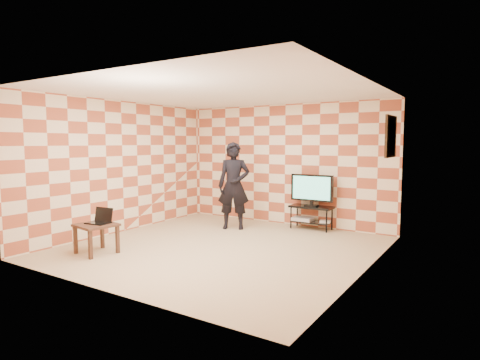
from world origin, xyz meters
name	(u,v)px	position (x,y,z in m)	size (l,w,h in m)	color
floor	(222,247)	(0.00, 0.00, 0.00)	(5.00, 5.00, 0.00)	tan
wall_back	(285,165)	(0.00, 2.50, 1.35)	(5.00, 0.02, 2.70)	beige
wall_front	(103,184)	(0.00, -2.50, 1.35)	(5.00, 0.02, 2.70)	beige
wall_left	(123,167)	(-2.50, 0.00, 1.35)	(0.02, 5.00, 2.70)	beige
wall_right	(367,178)	(2.50, 0.00, 1.35)	(0.02, 5.00, 2.70)	beige
ceiling	(221,92)	(0.00, 0.00, 2.70)	(5.00, 5.00, 0.02)	white
wall_art	(391,137)	(2.47, 1.55, 1.95)	(0.04, 0.72, 0.72)	black
tv_stand	(311,212)	(0.75, 2.26, 0.36)	(0.91, 0.41, 0.50)	black
tv	(312,189)	(0.75, 2.26, 0.87)	(0.93, 0.18, 0.67)	black
dvd_player	(303,219)	(0.57, 2.22, 0.21)	(0.42, 0.30, 0.07)	#B1B1B3
game_console	(325,222)	(1.06, 2.25, 0.20)	(0.22, 0.16, 0.05)	silver
side_table	(96,229)	(-1.55, -1.43, 0.41)	(0.66, 0.66, 0.50)	#3E2117
laptop	(100,220)	(-1.55, -1.34, 0.55)	(0.41, 0.34, 0.25)	black
person	(234,186)	(-0.68, 1.42, 0.93)	(0.68, 0.44, 1.86)	black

